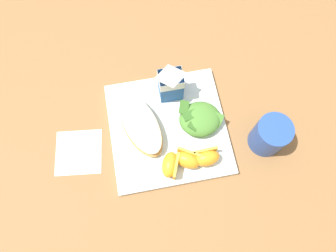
{
  "coord_description": "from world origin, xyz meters",
  "views": [
    {
      "loc": [
        -0.05,
        -0.24,
        0.72
      ],
      "look_at": [
        0.0,
        0.0,
        0.03
      ],
      "focal_mm": 32.82,
      "sensor_mm": 36.0,
      "label": 1
    }
  ],
  "objects_px": {
    "orange_wedge_front": "(171,165)",
    "orange_wedge_middle": "(187,159)",
    "paper_napkin": "(79,152)",
    "cheesy_pizza_bread": "(141,125)",
    "white_plate": "(168,128)",
    "green_salad_pile": "(200,119)",
    "milk_carton": "(171,82)",
    "orange_wedge_rear": "(207,157)",
    "drinking_blue_cup": "(270,135)"
  },
  "relations": [
    {
      "from": "orange_wedge_front",
      "to": "orange_wedge_middle",
      "type": "xyz_separation_m",
      "value": [
        0.04,
        0.01,
        0.0
      ]
    },
    {
      "from": "orange_wedge_front",
      "to": "paper_napkin",
      "type": "relative_size",
      "value": 0.63
    },
    {
      "from": "cheesy_pizza_bread",
      "to": "paper_napkin",
      "type": "bearing_deg",
      "value": -169.84
    },
    {
      "from": "white_plate",
      "to": "green_salad_pile",
      "type": "bearing_deg",
      "value": 0.09
    },
    {
      "from": "green_salad_pile",
      "to": "milk_carton",
      "type": "xyz_separation_m",
      "value": [
        -0.05,
        0.09,
        0.04
      ]
    },
    {
      "from": "orange_wedge_front",
      "to": "green_salad_pile",
      "type": "bearing_deg",
      "value": 47.24
    },
    {
      "from": "orange_wedge_middle",
      "to": "milk_carton",
      "type": "bearing_deg",
      "value": 91.51
    },
    {
      "from": "cheesy_pizza_bread",
      "to": "orange_wedge_middle",
      "type": "xyz_separation_m",
      "value": [
        0.09,
        -0.1,
        0.0
      ]
    },
    {
      "from": "cheesy_pizza_bread",
      "to": "orange_wedge_middle",
      "type": "relative_size",
      "value": 2.66
    },
    {
      "from": "paper_napkin",
      "to": "orange_wedge_middle",
      "type": "bearing_deg",
      "value": -16.25
    },
    {
      "from": "green_salad_pile",
      "to": "orange_wedge_middle",
      "type": "xyz_separation_m",
      "value": [
        -0.05,
        -0.09,
        -0.0
      ]
    },
    {
      "from": "milk_carton",
      "to": "paper_napkin",
      "type": "distance_m",
      "value": 0.28
    },
    {
      "from": "green_salad_pile",
      "to": "paper_napkin",
      "type": "bearing_deg",
      "value": -176.64
    },
    {
      "from": "milk_carton",
      "to": "orange_wedge_middle",
      "type": "relative_size",
      "value": 1.57
    },
    {
      "from": "paper_napkin",
      "to": "orange_wedge_front",
      "type": "bearing_deg",
      "value": -20.44
    },
    {
      "from": "green_salad_pile",
      "to": "orange_wedge_front",
      "type": "xyz_separation_m",
      "value": [
        -0.09,
        -0.1,
        -0.0
      ]
    },
    {
      "from": "cheesy_pizza_bread",
      "to": "paper_napkin",
      "type": "height_order",
      "value": "cheesy_pizza_bread"
    },
    {
      "from": "green_salad_pile",
      "to": "milk_carton",
      "type": "bearing_deg",
      "value": 121.5
    },
    {
      "from": "milk_carton",
      "to": "paper_napkin",
      "type": "height_order",
      "value": "milk_carton"
    },
    {
      "from": "orange_wedge_front",
      "to": "orange_wedge_middle",
      "type": "height_order",
      "value": "same"
    },
    {
      "from": "orange_wedge_rear",
      "to": "paper_napkin",
      "type": "bearing_deg",
      "value": 165.36
    },
    {
      "from": "orange_wedge_front",
      "to": "paper_napkin",
      "type": "height_order",
      "value": "orange_wedge_front"
    },
    {
      "from": "cheesy_pizza_bread",
      "to": "green_salad_pile",
      "type": "relative_size",
      "value": 1.72
    },
    {
      "from": "paper_napkin",
      "to": "drinking_blue_cup",
      "type": "relative_size",
      "value": 1.18
    },
    {
      "from": "white_plate",
      "to": "milk_carton",
      "type": "bearing_deg",
      "value": 75.39
    },
    {
      "from": "milk_carton",
      "to": "white_plate",
      "type": "bearing_deg",
      "value": -104.61
    },
    {
      "from": "white_plate",
      "to": "paper_napkin",
      "type": "bearing_deg",
      "value": -175.51
    },
    {
      "from": "paper_napkin",
      "to": "cheesy_pizza_bread",
      "type": "bearing_deg",
      "value": 10.16
    },
    {
      "from": "drinking_blue_cup",
      "to": "orange_wedge_middle",
      "type": "bearing_deg",
      "value": -174.89
    },
    {
      "from": "milk_carton",
      "to": "orange_wedge_middle",
      "type": "bearing_deg",
      "value": -88.49
    },
    {
      "from": "green_salad_pile",
      "to": "orange_wedge_rear",
      "type": "xyz_separation_m",
      "value": [
        -0.01,
        -0.09,
        -0.0
      ]
    },
    {
      "from": "milk_carton",
      "to": "drinking_blue_cup",
      "type": "distance_m",
      "value": 0.26
    },
    {
      "from": "orange_wedge_middle",
      "to": "paper_napkin",
      "type": "height_order",
      "value": "orange_wedge_middle"
    },
    {
      "from": "orange_wedge_front",
      "to": "orange_wedge_middle",
      "type": "bearing_deg",
      "value": 8.1
    },
    {
      "from": "cheesy_pizza_bread",
      "to": "orange_wedge_front",
      "type": "distance_m",
      "value": 0.12
    },
    {
      "from": "orange_wedge_front",
      "to": "paper_napkin",
      "type": "xyz_separation_m",
      "value": [
        -0.21,
        0.08,
        -0.03
      ]
    },
    {
      "from": "white_plate",
      "to": "orange_wedge_front",
      "type": "bearing_deg",
      "value": -96.99
    },
    {
      "from": "orange_wedge_rear",
      "to": "white_plate",
      "type": "bearing_deg",
      "value": 127.3
    },
    {
      "from": "white_plate",
      "to": "orange_wedge_front",
      "type": "distance_m",
      "value": 0.1
    },
    {
      "from": "white_plate",
      "to": "orange_wedge_rear",
      "type": "relative_size",
      "value": 4.56
    },
    {
      "from": "paper_napkin",
      "to": "drinking_blue_cup",
      "type": "height_order",
      "value": "drinking_blue_cup"
    },
    {
      "from": "orange_wedge_middle",
      "to": "drinking_blue_cup",
      "type": "distance_m",
      "value": 0.2
    },
    {
      "from": "cheesy_pizza_bread",
      "to": "orange_wedge_middle",
      "type": "distance_m",
      "value": 0.14
    },
    {
      "from": "orange_wedge_middle",
      "to": "orange_wedge_rear",
      "type": "xyz_separation_m",
      "value": [
        0.04,
        -0.0,
        0.0
      ]
    },
    {
      "from": "paper_napkin",
      "to": "milk_carton",
      "type": "bearing_deg",
      "value": 23.33
    },
    {
      "from": "milk_carton",
      "to": "orange_wedge_middle",
      "type": "height_order",
      "value": "milk_carton"
    },
    {
      "from": "drinking_blue_cup",
      "to": "cheesy_pizza_bread",
      "type": "bearing_deg",
      "value": 163.78
    },
    {
      "from": "milk_carton",
      "to": "drinking_blue_cup",
      "type": "relative_size",
      "value": 1.18
    },
    {
      "from": "white_plate",
      "to": "cheesy_pizza_bread",
      "type": "bearing_deg",
      "value": 170.19
    },
    {
      "from": "green_salad_pile",
      "to": "drinking_blue_cup",
      "type": "distance_m",
      "value": 0.17
    }
  ]
}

